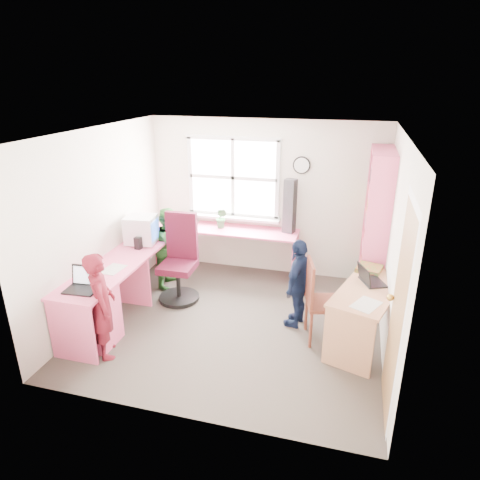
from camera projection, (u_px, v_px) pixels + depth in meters
The scene contains 19 objects.
room at pixel (238, 232), 5.16m from camera, with size 3.64×3.44×2.44m.
l_desk at pixel (130, 289), 5.41m from camera, with size 2.38×2.95×0.75m.
right_desk at pixel (367, 304), 4.92m from camera, with size 0.93×1.37×0.72m.
bookshelf at pixel (375, 231), 5.82m from camera, with size 0.30×1.02×2.10m.
swivel_chair at pixel (180, 263), 5.97m from camera, with size 0.59×0.59×1.22m.
wooden_chair at pixel (319, 298), 4.99m from camera, with size 0.54×0.54×1.01m.
crt_monitor at pixel (141, 230), 6.00m from camera, with size 0.45×0.41×0.40m.
laptop_left at pixel (84, 284), 4.77m from camera, with size 0.37×0.32×0.24m.
laptop_right at pixel (369, 279), 4.96m from camera, with size 0.37×0.40×0.22m.
speaker_a at pixel (138, 243), 5.85m from camera, with size 0.09×0.09×0.17m.
speaker_b at pixel (154, 228), 6.39m from camera, with size 0.11×0.11×0.18m.
cd_tower at pixel (290, 206), 6.36m from camera, with size 0.20×0.19×0.82m.
game_box at pixel (369, 269), 5.28m from camera, with size 0.35×0.35×0.06m.
paper_a at pixel (113, 269), 5.26m from camera, with size 0.24×0.33×0.00m.
paper_b at pixel (366, 305), 4.50m from camera, with size 0.36×0.40×0.00m.
potted_plant at pixel (222, 218), 6.62m from camera, with size 0.18×0.14×0.32m, color #2B6C33.
person_red at pixel (102, 306), 4.68m from camera, with size 0.45×0.30×1.24m, color maroon.
person_green at pixel (171, 247), 6.33m from camera, with size 0.58×0.46×1.20m, color #31742E.
person_navy at pixel (298, 283), 5.29m from camera, with size 0.68×0.28×1.15m, color #131D3C.
Camera 1 is at (1.31, -4.57, 2.98)m, focal length 32.00 mm.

